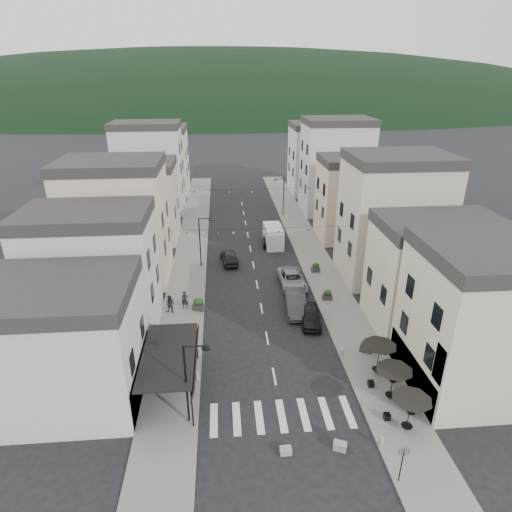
{
  "coord_description": "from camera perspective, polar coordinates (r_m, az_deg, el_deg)",
  "views": [
    {
      "loc": [
        -3.54,
        -19.57,
        21.17
      ],
      "look_at": [
        -0.14,
        20.63,
        3.5
      ],
      "focal_mm": 30.0,
      "sensor_mm": 36.0,
      "label": 1
    }
  ],
  "objects": [
    {
      "name": "ground",
      "position": [
        29.05,
        4.03,
        -23.21
      ],
      "size": [
        700.0,
        700.0,
        0.0
      ],
      "primitive_type": "plane",
      "color": "black",
      "rests_on": "ground"
    },
    {
      "name": "sidewalk_left",
      "position": [
        55.86,
        -8.54,
        1.18
      ],
      "size": [
        4.0,
        76.0,
        0.12
      ],
      "primitive_type": "cube",
      "color": "slate",
      "rests_on": "ground"
    },
    {
      "name": "sidewalk_right",
      "position": [
        56.81,
        6.73,
        1.67
      ],
      "size": [
        4.0,
        76.0,
        0.12
      ],
      "primitive_type": "cube",
      "color": "slate",
      "rests_on": "ground"
    },
    {
      "name": "hill_backdrop",
      "position": [
        320.29,
        -4.45,
        19.8
      ],
      "size": [
        640.0,
        360.0,
        70.0
      ],
      "primitive_type": "ellipsoid",
      "color": "black",
      "rests_on": "ground"
    },
    {
      "name": "boutique_building",
      "position": [
        32.27,
        -26.23,
        -11.28
      ],
      "size": [
        12.0,
        8.0,
        8.0
      ],
      "primitive_type": "cube",
      "color": "#B6B1A7",
      "rests_on": "ground"
    },
    {
      "name": "bistro_building",
      "position": [
        33.8,
        28.55,
        -8.13
      ],
      "size": [
        10.0,
        8.0,
        10.0
      ],
      "primitive_type": "cube",
      "color": "beige",
      "rests_on": "ground"
    },
    {
      "name": "boutique_awning",
      "position": [
        30.72,
        -11.1,
        -12.87
      ],
      "size": [
        3.77,
        7.5,
        3.28
      ],
      "color": "black",
      "rests_on": "ground"
    },
    {
      "name": "buildings_row_left",
      "position": [
        60.27,
        -15.32,
        8.36
      ],
      "size": [
        10.2,
        54.16,
        14.0
      ],
      "color": "#B6B1A7",
      "rests_on": "ground"
    },
    {
      "name": "buildings_row_right",
      "position": [
        60.83,
        12.73,
        8.95
      ],
      "size": [
        10.2,
        54.16,
        14.5
      ],
      "color": "beige",
      "rests_on": "ground"
    },
    {
      "name": "cafe_terrace",
      "position": [
        31.32,
        17.9,
        -14.63
      ],
      "size": [
        2.5,
        8.1,
        2.53
      ],
      "color": "black",
      "rests_on": "ground"
    },
    {
      "name": "streetlamp_left_near",
      "position": [
        27.85,
        -8.77,
        -15.53
      ],
      "size": [
        1.7,
        0.56,
        6.0
      ],
      "color": "black",
      "rests_on": "ground"
    },
    {
      "name": "streetlamp_left_far",
      "position": [
        48.86,
        -7.2,
        2.51
      ],
      "size": [
        1.7,
        0.56,
        6.0
      ],
      "color": "black",
      "rests_on": "ground"
    },
    {
      "name": "streetlamp_right_far",
      "position": [
        66.59,
        3.46,
        8.4
      ],
      "size": [
        1.7,
        0.56,
        6.0
      ],
      "color": "black",
      "rests_on": "ground"
    },
    {
      "name": "traffic_sign",
      "position": [
        26.75,
        18.99,
        -24.01
      ],
      "size": [
        0.7,
        0.07,
        2.7
      ],
      "color": "black",
      "rests_on": "ground"
    },
    {
      "name": "bollards",
      "position": [
        32.74,
        2.57,
        -15.71
      ],
      "size": [
        11.66,
        10.26,
        0.6
      ],
      "color": "gray",
      "rests_on": "ground"
    },
    {
      "name": "bunting_near",
      "position": [
        44.51,
        0.03,
        3.25
      ],
      "size": [
        19.0,
        0.28,
        0.62
      ],
      "color": "black",
      "rests_on": "ground"
    },
    {
      "name": "bunting_far",
      "position": [
        59.73,
        -1.28,
        8.59
      ],
      "size": [
        19.0,
        0.28,
        0.62
      ],
      "color": "black",
      "rests_on": "ground"
    },
    {
      "name": "parked_car_a",
      "position": [
        39.22,
        7.37,
        -7.97
      ],
      "size": [
        2.29,
        4.5,
        1.47
      ],
      "primitive_type": "imported",
      "rotation": [
        0.0,
        0.0,
        -0.13
      ],
      "color": "black",
      "rests_on": "ground"
    },
    {
      "name": "parked_car_b",
      "position": [
        40.88,
        5.3,
        -6.25
      ],
      "size": [
        2.18,
        5.32,
        1.72
      ],
      "primitive_type": "imported",
      "rotation": [
        0.0,
        0.0,
        -0.07
      ],
      "color": "#2F2F31",
      "rests_on": "ground"
    },
    {
      "name": "parked_car_c",
      "position": [
        45.36,
        4.82,
        -3.14
      ],
      "size": [
        2.79,
        5.73,
        1.57
      ],
      "primitive_type": "imported",
      "rotation": [
        0.0,
        0.0,
        0.03
      ],
      "color": "gray",
      "rests_on": "ground"
    },
    {
      "name": "parked_car_d",
      "position": [
        56.24,
        1.97,
        2.31
      ],
      "size": [
        2.54,
        5.1,
        1.42
      ],
      "primitive_type": "imported",
      "rotation": [
        0.0,
        0.0,
        -0.11
      ],
      "color": "black",
      "rests_on": "ground"
    },
    {
      "name": "parked_car_e",
      "position": [
        50.68,
        -3.59,
        -0.14
      ],
      "size": [
        2.31,
        4.63,
        1.51
      ],
      "primitive_type": "imported",
      "rotation": [
        0.0,
        0.0,
        3.26
      ],
      "color": "black",
      "rests_on": "ground"
    },
    {
      "name": "delivery_van",
      "position": [
        55.84,
        2.31,
        2.79
      ],
      "size": [
        2.19,
        5.52,
        2.64
      ],
      "rotation": [
        0.0,
        0.0,
        0.0
      ],
      "color": "silver",
      "rests_on": "ground"
    },
    {
      "name": "pedestrian_a",
      "position": [
        41.44,
        -9.44,
        -5.8
      ],
      "size": [
        0.65,
        0.43,
        1.79
      ],
      "primitive_type": "imported",
      "rotation": [
        0.0,
        0.0,
        0.0
      ],
      "color": "black",
      "rests_on": "sidewalk_left"
    },
    {
      "name": "pedestrian_b",
      "position": [
        40.96,
        -11.36,
        -6.33
      ],
      "size": [
        1.03,
        0.89,
        1.8
      ],
      "primitive_type": "imported",
      "rotation": [
        0.0,
        0.0,
        -0.27
      ],
      "color": "black",
      "rests_on": "sidewalk_left"
    },
    {
      "name": "concrete_block_a",
      "position": [
        28.76,
        11.13,
        -23.6
      ],
      "size": [
        0.93,
        0.76,
        0.5
      ],
      "primitive_type": "cube",
      "rotation": [
        0.0,
        0.0,
        -0.38
      ],
      "color": "gray",
      "rests_on": "ground"
    },
    {
      "name": "concrete_block_c",
      "position": [
        28.2,
        3.98,
        -24.47
      ],
      "size": [
        0.71,
        0.51,
        0.4
      ],
      "primitive_type": "cube",
      "rotation": [
        0.0,
        0.0,
        0.01
      ],
      "color": "gray",
      "rests_on": "ground"
    },
    {
      "name": "planter_la",
      "position": [
        34.9,
        -9.65,
        -12.59
      ],
      "size": [
        1.26,
        0.93,
        1.26
      ],
      "rotation": [
        0.0,
        0.0,
        -0.31
      ],
      "color": "#2F2F31",
      "rests_on": "sidewalk_left"
    },
    {
      "name": "planter_lb",
      "position": [
        41.11,
        -7.67,
        -6.38
      ],
      "size": [
        1.29,
        1.03,
        1.27
      ],
      "rotation": [
        0.0,
        0.0,
        -0.42
      ],
      "color": "#2D2D2F",
      "rests_on": "sidewalk_left"
    },
    {
      "name": "planter_ra",
      "position": [
        36.39,
        14.5,
        -11.51
      ],
      "size": [
        1.14,
        0.92,
        1.12
      ],
      "rotation": [
        0.0,
        0.0,
        -0.43
      ],
      "color": "#2F2F32",
      "rests_on": "sidewalk_right"
    },
    {
      "name": "planter_rb",
      "position": [
        43.17,
        9.51,
        -5.12
      ],
      "size": [
        0.94,
        0.53,
        1.05
      ],
      "rotation": [
        0.0,
        0.0,
        -0.0
      ],
      "color": "#302F32",
      "rests_on": "sidewalk_right"
    },
    {
      "name": "planter_rc",
      "position": [
        48.69,
        7.96,
        -1.52
      ],
      "size": [
        0.99,
        0.59,
        1.08
      ],
      "rotation": [
        0.0,
        0.0,
        0.06
      ],
      "color": "#313134",
      "rests_on": "sidewalk_right"
    }
  ]
}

